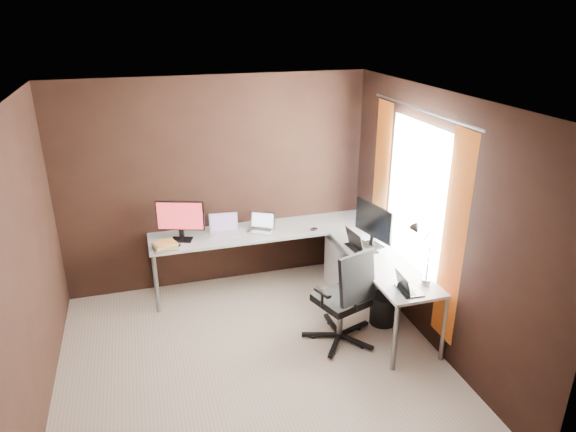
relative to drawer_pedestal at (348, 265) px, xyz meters
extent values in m
cube|color=#C5B299|center=(-1.43, -1.15, -0.30)|extent=(3.60, 3.60, 0.00)
cube|color=white|center=(-1.43, -1.15, 2.20)|extent=(3.60, 3.60, 0.00)
cube|color=black|center=(-1.43, 0.65, 0.95)|extent=(3.60, 0.00, 2.50)
cube|color=black|center=(-1.43, -2.95, 0.95)|extent=(3.60, 0.00, 2.50)
cube|color=black|center=(-3.23, -1.15, 0.95)|extent=(0.00, 3.60, 2.50)
cube|color=black|center=(0.37, -1.15, 0.95)|extent=(0.00, 3.60, 2.50)
cube|color=white|center=(0.36, -0.80, 1.15)|extent=(0.00, 1.00, 1.30)
cube|color=orange|center=(0.32, -1.53, 0.95)|extent=(0.01, 0.35, 2.00)
cube|color=orange|center=(0.32, -0.08, 0.95)|extent=(0.01, 0.35, 2.00)
cylinder|color=slate|center=(0.32, -0.80, 1.98)|extent=(0.02, 1.90, 0.02)
cube|color=silver|center=(-0.96, 0.35, 0.41)|extent=(2.65, 0.60, 0.03)
cube|color=silver|center=(0.07, -0.78, 0.41)|extent=(0.60, 1.65, 0.03)
cylinder|color=slate|center=(-2.24, 0.09, 0.05)|extent=(0.05, 0.05, 0.70)
cylinder|color=slate|center=(-2.24, 0.61, 0.05)|extent=(0.05, 0.05, 0.70)
cylinder|color=slate|center=(-0.19, -1.56, 0.05)|extent=(0.05, 0.05, 0.70)
cylinder|color=slate|center=(0.33, -1.56, 0.05)|extent=(0.05, 0.05, 0.70)
cylinder|color=slate|center=(0.33, 0.61, 0.05)|extent=(0.05, 0.05, 0.70)
cube|color=silver|center=(0.00, 0.00, 0.00)|extent=(0.42, 0.50, 0.60)
cube|color=black|center=(-1.91, 0.33, 0.44)|extent=(0.27, 0.22, 0.01)
cube|color=black|center=(-1.90, 0.35, 0.50)|extent=(0.06, 0.05, 0.11)
cube|color=black|center=(-1.90, 0.35, 0.72)|extent=(0.52, 0.19, 0.34)
cube|color=red|center=(-1.91, 0.33, 0.72)|extent=(0.48, 0.16, 0.31)
cube|color=black|center=(0.11, -0.41, 0.44)|extent=(0.19, 0.25, 0.01)
cube|color=black|center=(0.09, -0.42, 0.50)|extent=(0.04, 0.06, 0.10)
cube|color=black|center=(0.09, -0.42, 0.73)|extent=(0.16, 0.58, 0.37)
cube|color=#1440A0|center=(0.10, -0.41, 0.73)|extent=(0.14, 0.55, 0.34)
cube|color=silver|center=(-1.42, 0.36, 0.44)|extent=(0.36, 0.27, 0.02)
cube|color=silver|center=(-1.41, 0.45, 0.55)|extent=(0.34, 0.10, 0.21)
cube|color=slate|center=(-1.41, 0.44, 0.55)|extent=(0.30, 0.08, 0.18)
cube|color=silver|center=(-0.99, 0.33, 0.44)|extent=(0.36, 0.33, 0.02)
cube|color=silver|center=(-0.95, 0.39, 0.54)|extent=(0.29, 0.20, 0.19)
cube|color=white|center=(-0.95, 0.39, 0.54)|extent=(0.25, 0.18, 0.16)
cube|color=black|center=(-0.05, -0.45, 0.44)|extent=(0.27, 0.36, 0.02)
cube|color=black|center=(-0.14, -0.46, 0.55)|extent=(0.10, 0.35, 0.21)
cube|color=#192231|center=(-0.14, -0.46, 0.55)|extent=(0.08, 0.30, 0.18)
cube|color=black|center=(0.00, -1.41, 0.44)|extent=(0.20, 0.28, 0.02)
cube|color=black|center=(-0.07, -1.40, 0.53)|extent=(0.07, 0.27, 0.17)
cube|color=#C64981|center=(-0.07, -1.40, 0.53)|extent=(0.05, 0.24, 0.14)
cube|color=#9C8054|center=(-2.10, 0.15, 0.44)|extent=(0.28, 0.23, 0.03)
cube|color=gold|center=(-2.10, 0.15, 0.47)|extent=(0.26, 0.23, 0.02)
cube|color=beige|center=(-2.10, 0.15, 0.49)|extent=(0.29, 0.25, 0.02)
cube|color=gold|center=(-2.10, 0.15, 0.50)|extent=(0.27, 0.24, 0.02)
ellipsoid|color=black|center=(-1.97, 0.18, 0.45)|extent=(0.09, 0.07, 0.03)
ellipsoid|color=black|center=(-0.38, 0.17, 0.45)|extent=(0.10, 0.08, 0.04)
cylinder|color=slate|center=(0.20, -1.35, 0.46)|extent=(0.08, 0.08, 0.06)
cylinder|color=slate|center=(0.20, -1.35, 0.66)|extent=(0.02, 0.02, 0.33)
cylinder|color=slate|center=(0.15, -1.32, 0.89)|extent=(0.02, 0.18, 0.25)
cone|color=slate|center=(0.10, -1.25, 0.97)|extent=(0.10, 0.13, 0.14)
cylinder|color=slate|center=(-0.49, -0.96, -0.06)|extent=(0.06, 0.06, 0.37)
cube|color=black|center=(-0.49, -0.96, 0.16)|extent=(0.57, 0.57, 0.08)
cube|color=black|center=(-0.42, -1.16, 0.50)|extent=(0.42, 0.24, 0.49)
cylinder|color=black|center=(0.07, -0.82, -0.14)|extent=(0.37, 0.37, 0.33)
camera|label=1|loc=(-2.26, -5.06, 2.86)|focal=32.00mm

